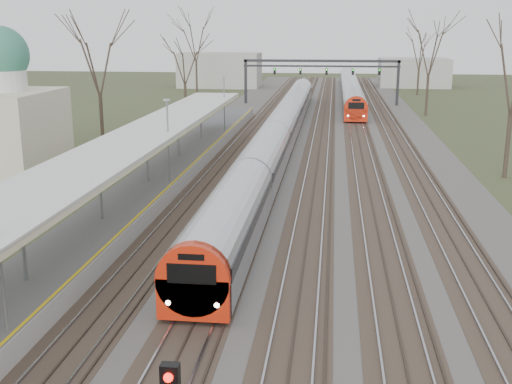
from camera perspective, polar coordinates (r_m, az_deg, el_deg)
track_bed at (r=58.94m, az=5.04°, el=4.47°), size 24.00×160.00×0.22m
platform at (r=43.13m, az=-8.25°, el=1.34°), size 3.50×69.00×1.00m
canopy at (r=38.22m, az=-10.18°, el=4.83°), size 4.10×50.00×3.11m
signal_gantry at (r=88.21m, az=5.83°, el=10.88°), size 21.00×0.59×6.08m
tree_west_far at (r=54.55m, az=-13.89°, el=11.74°), size 5.50×5.50×11.33m
train_near at (r=58.08m, az=2.30°, el=5.79°), size 2.62×75.21×3.05m
train_far at (r=100.16m, az=8.37°, el=9.23°), size 2.62×60.21×3.05m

